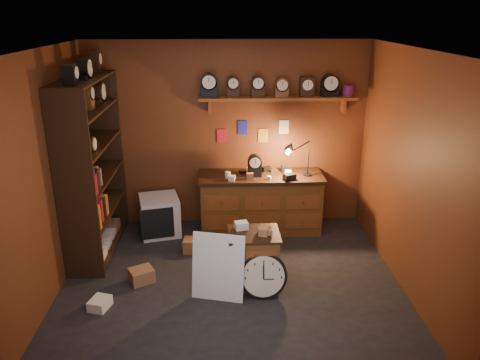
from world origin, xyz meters
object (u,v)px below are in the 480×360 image
low_cabinet (254,256)px  big_round_clock (263,276)px  workbench (261,199)px  shelving_unit (89,161)px

low_cabinet → big_round_clock: (0.09, -0.26, -0.10)m
workbench → big_round_clock: size_ratio=3.28×
shelving_unit → workbench: (2.26, 0.49, -0.78)m
shelving_unit → low_cabinet: size_ratio=3.38×
workbench → low_cabinet: workbench is taller
shelving_unit → workbench: size_ratio=1.45×
shelving_unit → low_cabinet: shelving_unit is taller
shelving_unit → big_round_clock: (2.15, -1.25, -0.99)m
low_cabinet → workbench: bearing=81.3°
workbench → low_cabinet: bearing=-97.8°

